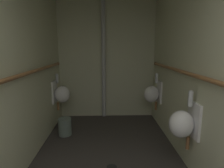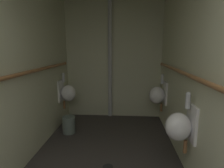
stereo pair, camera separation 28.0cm
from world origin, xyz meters
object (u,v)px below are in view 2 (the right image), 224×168
(urinal_left_mid, at_px, (67,93))
(waste_bin, at_px, (69,125))
(urinal_right_mid, at_px, (180,126))
(urinal_right_far, at_px, (158,95))
(floor_drain, at_px, (108,167))
(standpipe_back_wall, at_px, (110,60))

(urinal_left_mid, xyz_separation_m, waste_bin, (0.14, -0.44, -0.51))
(urinal_right_mid, distance_m, waste_bin, 2.10)
(waste_bin, bearing_deg, urinal_right_far, 13.30)
(urinal_right_far, bearing_deg, floor_drain, -121.90)
(floor_drain, bearing_deg, urinal_right_far, 58.10)
(standpipe_back_wall, relative_size, floor_drain, 18.40)
(urinal_right_mid, relative_size, floor_drain, 5.39)
(urinal_left_mid, height_order, standpipe_back_wall, standpipe_back_wall)
(waste_bin, bearing_deg, urinal_left_mid, 108.05)
(urinal_right_mid, bearing_deg, urinal_right_far, 90.00)
(urinal_right_mid, bearing_deg, waste_bin, 146.56)
(standpipe_back_wall, distance_m, floor_drain, 2.30)
(urinal_left_mid, relative_size, urinal_right_mid, 1.00)
(urinal_right_far, xyz_separation_m, floor_drain, (-0.87, -1.40, -0.67))
(urinal_right_far, relative_size, standpipe_back_wall, 0.29)
(urinal_right_mid, height_order, urinal_right_far, same)
(floor_drain, bearing_deg, urinal_right_mid, -8.46)
(urinal_right_mid, height_order, floor_drain, urinal_right_mid)
(urinal_right_mid, xyz_separation_m, floor_drain, (-0.87, 0.13, -0.67))
(urinal_right_mid, bearing_deg, urinal_left_mid, 139.67)
(urinal_left_mid, height_order, waste_bin, urinal_left_mid)
(urinal_left_mid, bearing_deg, urinal_right_mid, -40.33)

